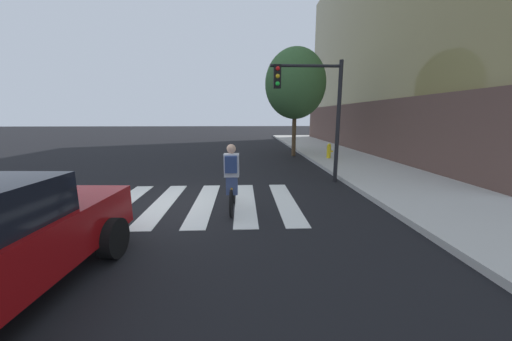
# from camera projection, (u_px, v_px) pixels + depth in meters

# --- Properties ---
(ground_plane) EXTENTS (120.00, 120.00, 0.00)m
(ground_plane) POSITION_uv_depth(u_px,v_px,m) (174.00, 203.00, 7.50)
(ground_plane) COLOR black
(sidewalk) EXTENTS (6.50, 50.00, 0.15)m
(sidewalk) POSITION_uv_depth(u_px,v_px,m) (480.00, 196.00, 7.90)
(sidewalk) COLOR #B2AFA8
(sidewalk) RESTS_ON ground
(crosswalk_stripes) EXTENTS (6.15, 3.76, 0.01)m
(crosswalk_stripes) POSITION_uv_depth(u_px,v_px,m) (184.00, 203.00, 7.51)
(crosswalk_stripes) COLOR silver
(crosswalk_stripes) RESTS_ON ground
(manhole_cover) EXTENTS (0.64, 0.64, 0.01)m
(manhole_cover) POSITION_uv_depth(u_px,v_px,m) (106.00, 242.00, 5.16)
(manhole_cover) COLOR #473D1E
(manhole_cover) RESTS_ON ground
(cyclist) EXTENTS (0.37, 1.71, 1.69)m
(cyclist) POSITION_uv_depth(u_px,v_px,m) (232.00, 178.00, 6.72)
(cyclist) COLOR black
(cyclist) RESTS_ON ground
(traffic_light_near) EXTENTS (2.47, 0.28, 4.20)m
(traffic_light_near) POSITION_uv_depth(u_px,v_px,m) (316.00, 101.00, 9.36)
(traffic_light_near) COLOR black
(traffic_light_near) RESTS_ON ground
(fire_hydrant) EXTENTS (0.33, 0.22, 0.78)m
(fire_hydrant) POSITION_uv_depth(u_px,v_px,m) (329.00, 151.00, 14.59)
(fire_hydrant) COLOR gold
(fire_hydrant) RESTS_ON sidewalk
(street_tree_near) EXTENTS (3.47, 3.47, 6.18)m
(street_tree_near) POSITION_uv_depth(u_px,v_px,m) (295.00, 84.00, 15.71)
(street_tree_near) COLOR #4C3823
(street_tree_near) RESTS_ON ground
(corner_building) EXTENTS (16.82, 23.56, 13.44)m
(corner_building) POSITION_uv_depth(u_px,v_px,m) (481.00, 50.00, 18.12)
(corner_building) COLOR brown
(corner_building) RESTS_ON ground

